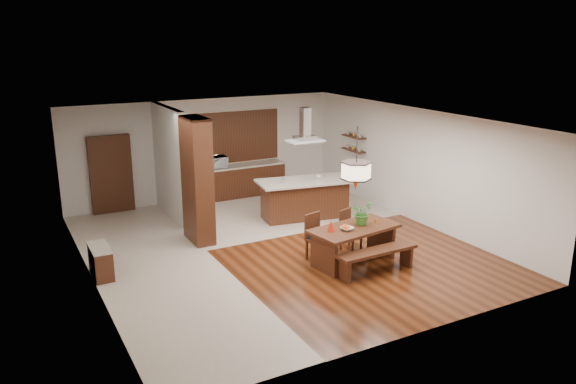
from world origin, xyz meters
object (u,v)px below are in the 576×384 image
kitchen_island (305,198)px  pendant_lantern (356,159)px  dining_table (354,237)px  fruit_bowl (347,229)px  foliage_plant (362,213)px  range_hood (305,125)px  dining_chair_left (319,237)px  island_cup (319,177)px  microwave (216,162)px  hallway_console (101,262)px  dining_bench (377,261)px  dining_chair_right (351,230)px

kitchen_island → pendant_lantern: bearing=-91.8°
dining_table → fruit_bowl: fruit_bowl is taller
foliage_plant → range_hood: size_ratio=0.57×
dining_table → range_hood: (0.60, 3.10, 1.89)m
foliage_plant → kitchen_island: (0.37, 3.02, -0.51)m
dining_table → dining_chair_left: size_ratio=2.03×
pendant_lantern → island_cup: (0.96, 3.02, -1.16)m
dining_table → kitchen_island: 3.16m
fruit_bowl → microwave: microwave is taller
hallway_console → dining_table: dining_table is taller
dining_table → dining_chair_left: dining_chair_left is taller
dining_table → range_hood: range_hood is taller
dining_bench → island_cup: bearing=76.9°
dining_bench → dining_chair_left: 1.37m
fruit_bowl → range_hood: 3.68m
dining_chair_right → foliage_plant: bearing=-123.3°
kitchen_island → hallway_console: bearing=-157.2°
dining_chair_left → dining_chair_right: (0.94, 0.14, -0.04)m
hallway_console → island_cup: island_cup is taller
dining_bench → dining_chair_right: dining_chair_right is taller
island_cup → dining_bench: bearing=-103.1°
hallway_console → microwave: (4.01, 3.96, 0.80)m
dining_table → dining_bench: size_ratio=1.13×
dining_table → range_hood: size_ratio=2.24×
fruit_bowl → microwave: 5.86m
hallway_console → foliage_plant: 5.39m
kitchen_island → range_hood: 1.94m
fruit_bowl → island_cup: bearing=68.8°
dining_chair_right → kitchen_island: 2.47m
dining_chair_right → island_cup: bearing=57.2°
kitchen_island → microwave: (-1.42, 2.64, 0.59)m
range_hood → island_cup: 1.43m
foliage_plant → island_cup: foliage_plant is taller
kitchen_island → range_hood: bearing=99.2°
dining_bench → kitchen_island: kitchen_island is taller
pendant_lantern → foliage_plant: 1.23m
island_cup → microwave: bearing=123.1°
hallway_console → dining_chair_right: size_ratio=0.97×
pendant_lantern → dining_chair_right: bearing=59.3°
dining_chair_left → dining_bench: bearing=-74.7°
hallway_console → dining_chair_left: dining_chair_left is taller
hallway_console → dining_chair_left: (4.27, -1.28, 0.18)m
hallway_console → kitchen_island: (5.43, 1.32, 0.21)m
dining_chair_right → dining_table: bearing=-139.7°
dining_bench → pendant_lantern: (-0.10, 0.68, 1.99)m
pendant_lantern → range_hood: 3.17m
foliage_plant → kitchen_island: bearing=83.1°
dining_chair_left → kitchen_island: bearing=52.1°
hallway_console → foliage_plant: (5.06, -1.70, 0.73)m
pendant_lantern → range_hood: size_ratio=1.46×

